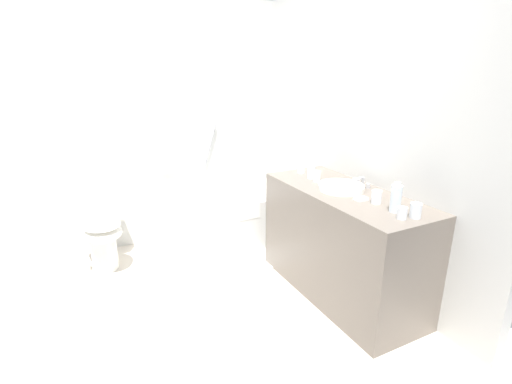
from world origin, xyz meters
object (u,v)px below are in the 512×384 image
Objects in this scene: toilet at (100,229)px; toilet_paper_roll at (84,266)px; water_bottle_0 at (396,198)px; drinking_glass_3 at (317,176)px; drinking_glass_0 at (416,211)px; soap_dish at (361,199)px; drinking_glass_2 at (377,197)px; bathtub at (223,217)px; sink_faucet at (362,182)px; bath_mat at (244,265)px; water_bottle_2 at (301,163)px; drinking_glass_1 at (402,213)px; sink_basin at (341,187)px; water_bottle_1 at (311,167)px.

toilet_paper_roll is at bearing -92.95° from toilet.
water_bottle_0 is 2.25× the size of drinking_glass_3.
drinking_glass_0 is 1.05× the size of soap_dish.
drinking_glass_2 reaches higher than toilet_paper_roll.
bathtub reaches higher than soap_dish.
sink_faucet is 0.36m from drinking_glass_3.
bath_mat is (-0.54, 1.36, -0.91)m from drinking_glass_0.
water_bottle_2 is 1.20m from drinking_glass_0.
water_bottle_2 is at bearing -18.50° from bath_mat.
soap_dish is 1.37m from bath_mat.
drinking_glass_1 reaches higher than toilet.
water_bottle_2 is (1.63, -0.73, 0.57)m from toilet.
bathtub is at bearing 112.18° from drinking_glass_3.
soap_dish is at bearing -74.46° from bathtub.
sink_basin is 0.68× the size of bath_mat.
drinking_glass_2 reaches higher than sink_faucet.
drinking_glass_0 is at bearing -75.55° from bathtub.
drinking_glass_1 is 2.73m from toilet_paper_roll.
water_bottle_1 is (0.43, -0.91, 0.69)m from bathtub.
water_bottle_1 is at bearing 88.67° from drinking_glass_1.
drinking_glass_2 is at bearing -64.37° from soap_dish.
bathtub is 16.12× the size of soap_dish.
drinking_glass_2 is (1.66, -1.61, 0.53)m from toilet.
water_bottle_1 is (-0.22, 0.37, 0.07)m from sink_faucet.
sink_basin is at bearing -81.44° from drinking_glass_3.
water_bottle_2 reaches higher than drinking_glass_2.
water_bottle_0 is 2.62× the size of drinking_glass_1.
drinking_glass_2 is (-0.18, -0.35, 0.01)m from sink_faucet.
water_bottle_1 is at bearing 93.07° from sink_basin.
drinking_glass_1 is at bearing -71.33° from bath_mat.
water_bottle_1 reaches higher than toilet.
drinking_glass_0 is (1.68, -1.92, 0.53)m from toilet.
soap_dish is (0.02, 0.38, -0.03)m from drinking_glass_1.
soap_dish is at bearing 98.15° from water_bottle_0.
sink_faucet reaches higher than toilet_paper_roll.
drinking_glass_0 is 0.86× the size of toilet_paper_roll.
bathtub reaches higher than drinking_glass_3.
water_bottle_0 is 1.06m from water_bottle_2.
water_bottle_0 is 2.71m from toilet_paper_roll.
drinking_glass_1 is at bearing -92.30° from soap_dish.
water_bottle_1 is (-0.02, 0.37, 0.08)m from sink_basin.
drinking_glass_3 is at bearing -100.61° from water_bottle_1.
water_bottle_2 is at bearing 85.51° from water_bottle_1.
toilet reaches higher than toilet_paper_roll.
water_bottle_1 is at bearing 93.64° from drinking_glass_0.
drinking_glass_2 reaches higher than sink_basin.
sink_basin is at bearing 93.10° from drinking_glass_2.
toilet is 9.67× the size of drinking_glass_1.
toilet is at bearing 136.67° from soap_dish.
bath_mat is at bearing 125.15° from sink_basin.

